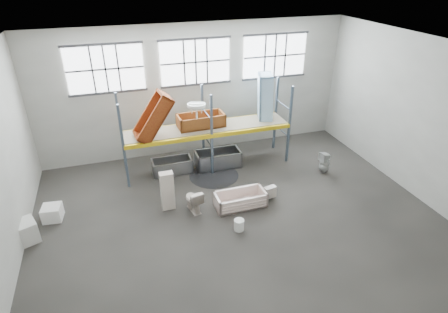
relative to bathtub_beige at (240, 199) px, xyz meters
name	(u,v)px	position (x,y,z in m)	size (l,w,h in m)	color
floor	(239,221)	(-0.28, -0.67, -0.29)	(12.00, 10.00, 0.10)	#4A4640
ceiling	(243,50)	(-0.28, -0.67, 4.81)	(12.00, 10.00, 0.10)	silver
wall_back	(196,90)	(-0.28, 4.38, 2.26)	(12.00, 0.10, 5.00)	#A19F95
wall_front	(353,285)	(-0.28, -5.72, 2.26)	(12.00, 0.10, 5.00)	#AEACA1
wall_right	(421,119)	(5.77, -0.67, 2.26)	(0.10, 10.00, 5.00)	#B6B4A8
window_left	(105,69)	(-3.48, 4.27, 3.36)	(2.60, 0.04, 1.60)	white
window_mid	(195,62)	(-0.28, 4.27, 3.36)	(2.60, 0.04, 1.60)	white
window_right	(275,56)	(2.92, 4.27, 3.36)	(2.60, 0.04, 1.60)	white
rack_upright_la	(124,148)	(-3.28, 2.23, 1.26)	(0.08, 0.08, 3.00)	slate
rack_upright_lb	(121,133)	(-3.28, 3.43, 1.26)	(0.08, 0.08, 3.00)	slate
rack_upright_ma	(212,136)	(-0.28, 2.23, 1.26)	(0.08, 0.08, 3.00)	slate
rack_upright_mb	(203,123)	(-0.28, 3.43, 1.26)	(0.08, 0.08, 3.00)	slate
rack_upright_ra	(289,125)	(2.72, 2.23, 1.26)	(0.08, 0.08, 3.00)	slate
rack_upright_rb	(276,114)	(2.72, 3.43, 1.26)	(0.08, 0.08, 3.00)	slate
rack_beam_front	(212,136)	(-0.28, 2.23, 1.26)	(6.00, 0.10, 0.14)	yellow
rack_beam_back	(203,123)	(-0.28, 3.43, 1.26)	(6.00, 0.10, 0.14)	yellow
shelf_deck	(207,127)	(-0.28, 2.83, 1.34)	(5.90, 1.10, 0.03)	gray
wet_patch	(214,175)	(-0.28, 2.03, -0.23)	(1.80, 1.80, 0.00)	black
bathtub_beige	(240,199)	(0.00, 0.00, 0.00)	(1.60, 0.75, 0.47)	#F2D3C8
cistern_spare	(270,192)	(1.03, 0.04, 0.04)	(0.41, 0.19, 0.39)	beige
sink_in_tub	(249,200)	(0.29, -0.03, -0.08)	(0.39, 0.39, 0.13)	#F3D3C9
toilet_beige	(193,200)	(-1.47, 0.22, 0.15)	(0.43, 0.75, 0.76)	beige
cistern_tall	(167,191)	(-2.19, 0.59, 0.40)	(0.41, 0.27, 1.27)	beige
toilet_white	(325,163)	(3.64, 1.02, 0.18)	(0.37, 0.38, 0.82)	silver
steel_tub_left	(172,166)	(-1.67, 2.74, 0.03)	(1.43, 0.67, 0.53)	#ACAEB3
steel_tub_right	(218,159)	(0.07, 2.67, 0.07)	(1.68, 0.78, 0.62)	#9B9CA2
rust_tub_flat	(201,120)	(-0.47, 2.95, 1.58)	(1.68, 0.79, 0.47)	#985A17
rust_tub_tilted	(153,117)	(-2.19, 2.63, 2.06)	(1.73, 0.81, 0.49)	brown
sink_on_shelf	(197,118)	(-0.70, 2.58, 1.86)	(0.64, 0.49, 0.57)	white
blue_tub_upright	(265,98)	(2.03, 3.01, 2.16)	(1.78, 0.83, 0.50)	#9DCAED
bucket	(239,225)	(-0.44, -1.10, -0.06)	(0.29, 0.29, 0.34)	white
carton_near	(23,233)	(-6.29, 0.24, 0.07)	(0.72, 0.62, 0.62)	white
carton_far	(52,213)	(-5.62, 1.09, -0.01)	(0.54, 0.54, 0.45)	white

